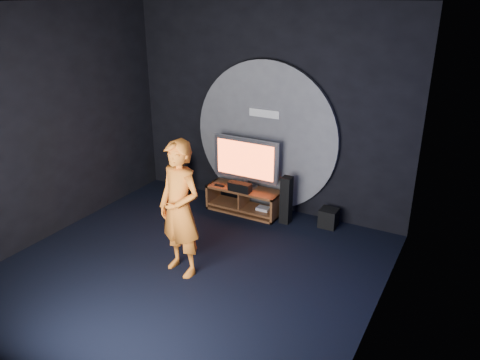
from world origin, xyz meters
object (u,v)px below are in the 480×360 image
at_px(media_console, 244,202).
at_px(tower_speaker_right, 286,200).
at_px(tower_speaker_left, 181,180).
at_px(player, 180,209).
at_px(tv, 246,161).
at_px(subwoofer, 329,218).

bearing_deg(media_console, tower_speaker_right, -1.19).
height_order(media_console, tower_speaker_left, tower_speaker_left).
bearing_deg(tower_speaker_left, player, -54.26).
bearing_deg(tower_speaker_left, media_console, 6.29).
height_order(tv, player, player).
relative_size(tower_speaker_left, subwoofer, 2.64).
relative_size(tv, player, 0.63).
distance_m(tv, player, 2.13).
distance_m(media_console, tower_speaker_left, 1.27).
distance_m(media_console, player, 2.19).
xyz_separation_m(subwoofer, player, (-1.34, -2.24, 0.79)).
distance_m(tower_speaker_left, tower_speaker_right, 2.04).
distance_m(tv, subwoofer, 1.68).
bearing_deg(media_console, player, -86.17).
height_order(tower_speaker_right, subwoofer, tower_speaker_right).
bearing_deg(player, tower_speaker_left, 137.86).
relative_size(tower_speaker_right, subwoofer, 2.64).
bearing_deg(tower_speaker_left, subwoofer, 6.76).
bearing_deg(tower_speaker_right, tv, 174.06).
height_order(media_console, subwoofer, media_console).
bearing_deg(tower_speaker_right, tower_speaker_left, -176.62).
xyz_separation_m(tv, tower_speaker_left, (-1.24, -0.20, -0.52)).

